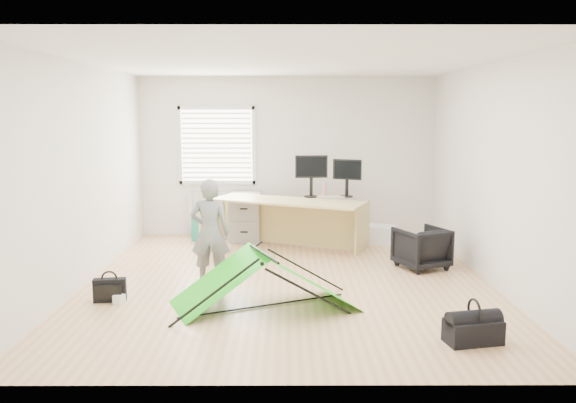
{
  "coord_description": "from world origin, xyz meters",
  "views": [
    {
      "loc": [
        -0.02,
        -6.82,
        2.08
      ],
      "look_at": [
        0.0,
        0.4,
        0.95
      ],
      "focal_mm": 35.0,
      "sensor_mm": 36.0,
      "label": 1
    }
  ],
  "objects_px": {
    "monitor_left": "(311,182)",
    "office_chair": "(421,248)",
    "thermos": "(325,190)",
    "storage_crate": "(380,234)",
    "monitor_right": "(347,183)",
    "laptop_bag": "(110,290)",
    "duffel_bag": "(473,331)",
    "filing_cabinet": "(245,216)",
    "desk": "(287,226)",
    "kite": "(264,281)",
    "person": "(210,232)"
  },
  "relations": [
    {
      "from": "monitor_right",
      "to": "person",
      "type": "bearing_deg",
      "value": -108.59
    },
    {
      "from": "person",
      "to": "monitor_left",
      "type": "bearing_deg",
      "value": -120.68
    },
    {
      "from": "desk",
      "to": "storage_crate",
      "type": "relative_size",
      "value": 4.56
    },
    {
      "from": "desk",
      "to": "thermos",
      "type": "bearing_deg",
      "value": 54.17
    },
    {
      "from": "monitor_left",
      "to": "laptop_bag",
      "type": "relative_size",
      "value": 1.43
    },
    {
      "from": "monitor_left",
      "to": "monitor_right",
      "type": "relative_size",
      "value": 1.11
    },
    {
      "from": "monitor_right",
      "to": "duffel_bag",
      "type": "relative_size",
      "value": 0.9
    },
    {
      "from": "duffel_bag",
      "to": "thermos",
      "type": "bearing_deg",
      "value": 94.34
    },
    {
      "from": "office_chair",
      "to": "duffel_bag",
      "type": "relative_size",
      "value": 1.23
    },
    {
      "from": "thermos",
      "to": "kite",
      "type": "height_order",
      "value": "thermos"
    },
    {
      "from": "monitor_left",
      "to": "office_chair",
      "type": "relative_size",
      "value": 0.81
    },
    {
      "from": "desk",
      "to": "person",
      "type": "xyz_separation_m",
      "value": [
        -0.94,
        -1.72,
        0.26
      ]
    },
    {
      "from": "duffel_bag",
      "to": "office_chair",
      "type": "bearing_deg",
      "value": 75.39
    },
    {
      "from": "person",
      "to": "laptop_bag",
      "type": "xyz_separation_m",
      "value": [
        -1.05,
        -0.61,
        -0.53
      ]
    },
    {
      "from": "thermos",
      "to": "laptop_bag",
      "type": "height_order",
      "value": "thermos"
    },
    {
      "from": "desk",
      "to": "duffel_bag",
      "type": "distance_m",
      "value": 3.9
    },
    {
      "from": "monitor_left",
      "to": "thermos",
      "type": "distance_m",
      "value": 0.25
    },
    {
      "from": "duffel_bag",
      "to": "desk",
      "type": "bearing_deg",
      "value": 104.03
    },
    {
      "from": "kite",
      "to": "duffel_bag",
      "type": "xyz_separation_m",
      "value": [
        1.96,
        -0.97,
        -0.19
      ]
    },
    {
      "from": "desk",
      "to": "monitor_left",
      "type": "bearing_deg",
      "value": 64.26
    },
    {
      "from": "filing_cabinet",
      "to": "office_chair",
      "type": "distance_m",
      "value": 3.08
    },
    {
      "from": "filing_cabinet",
      "to": "office_chair",
      "type": "height_order",
      "value": "filing_cabinet"
    },
    {
      "from": "filing_cabinet",
      "to": "person",
      "type": "height_order",
      "value": "person"
    },
    {
      "from": "laptop_bag",
      "to": "person",
      "type": "bearing_deg",
      "value": 22.32
    },
    {
      "from": "filing_cabinet",
      "to": "kite",
      "type": "bearing_deg",
      "value": -81.03
    },
    {
      "from": "kite",
      "to": "storage_crate",
      "type": "bearing_deg",
      "value": 36.61
    },
    {
      "from": "kite",
      "to": "thermos",
      "type": "bearing_deg",
      "value": 50.24
    },
    {
      "from": "office_chair",
      "to": "storage_crate",
      "type": "xyz_separation_m",
      "value": [
        -0.31,
        1.5,
        -0.14
      ]
    },
    {
      "from": "monitor_right",
      "to": "laptop_bag",
      "type": "relative_size",
      "value": 1.29
    },
    {
      "from": "storage_crate",
      "to": "duffel_bag",
      "type": "distance_m",
      "value": 4.04
    },
    {
      "from": "monitor_right",
      "to": "laptop_bag",
      "type": "distance_m",
      "value": 4.04
    },
    {
      "from": "person",
      "to": "monitor_right",
      "type": "bearing_deg",
      "value": -130.37
    },
    {
      "from": "filing_cabinet",
      "to": "office_chair",
      "type": "relative_size",
      "value": 1.26
    },
    {
      "from": "laptop_bag",
      "to": "kite",
      "type": "bearing_deg",
      "value": -14.02
    },
    {
      "from": "thermos",
      "to": "storage_crate",
      "type": "distance_m",
      "value": 1.21
    },
    {
      "from": "desk",
      "to": "duffel_bag",
      "type": "bearing_deg",
      "value": -40.03
    },
    {
      "from": "monitor_right",
      "to": "office_chair",
      "type": "xyz_separation_m",
      "value": [
        0.89,
        -1.28,
        -0.73
      ]
    },
    {
      "from": "thermos",
      "to": "laptop_bag",
      "type": "xyz_separation_m",
      "value": [
        -2.58,
        -2.67,
        -0.77
      ]
    },
    {
      "from": "laptop_bag",
      "to": "thermos",
      "type": "bearing_deg",
      "value": 38.18
    },
    {
      "from": "monitor_left",
      "to": "duffel_bag",
      "type": "xyz_separation_m",
      "value": [
        1.32,
        -3.81,
        -0.92
      ]
    },
    {
      "from": "monitor_left",
      "to": "office_chair",
      "type": "bearing_deg",
      "value": -45.89
    },
    {
      "from": "thermos",
      "to": "duffel_bag",
      "type": "distance_m",
      "value": 4.07
    },
    {
      "from": "kite",
      "to": "duffel_bag",
      "type": "height_order",
      "value": "kite"
    },
    {
      "from": "desk",
      "to": "monitor_right",
      "type": "height_order",
      "value": "monitor_right"
    },
    {
      "from": "kite",
      "to": "duffel_bag",
      "type": "distance_m",
      "value": 2.19
    },
    {
      "from": "thermos",
      "to": "storage_crate",
      "type": "bearing_deg",
      "value": 12.08
    },
    {
      "from": "monitor_left",
      "to": "office_chair",
      "type": "height_order",
      "value": "monitor_left"
    },
    {
      "from": "monitor_left",
      "to": "duffel_bag",
      "type": "bearing_deg",
      "value": -75.24
    },
    {
      "from": "storage_crate",
      "to": "office_chair",
      "type": "bearing_deg",
      "value": -78.42
    },
    {
      "from": "desk",
      "to": "monitor_left",
      "type": "distance_m",
      "value": 0.8
    }
  ]
}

